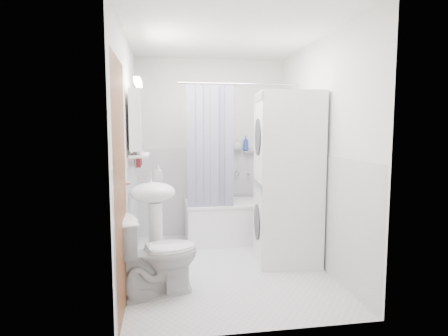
{
  "coord_description": "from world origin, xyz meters",
  "views": [
    {
      "loc": [
        -0.65,
        -3.8,
        1.47
      ],
      "look_at": [
        -0.01,
        0.15,
        1.05
      ],
      "focal_mm": 30.0,
      "sensor_mm": 36.0,
      "label": 1
    }
  ],
  "objects": [
    {
      "name": "floor",
      "position": [
        0.0,
        0.0,
        0.0
      ],
      "size": [
        2.6,
        2.6,
        0.0
      ],
      "primitive_type": "plane",
      "color": "silver",
      "rests_on": "ground"
    },
    {
      "name": "room_walls",
      "position": [
        0.0,
        0.0,
        1.49
      ],
      "size": [
        2.6,
        2.6,
        2.6
      ],
      "color": "silver",
      "rests_on": "ground"
    },
    {
      "name": "wainscot",
      "position": [
        0.0,
        0.29,
        0.6
      ],
      "size": [
        1.98,
        2.58,
        2.58
      ],
      "color": "white",
      "rests_on": "ground"
    },
    {
      "name": "door",
      "position": [
        -0.95,
        -0.55,
        1.0
      ],
      "size": [
        0.05,
        2.0,
        2.0
      ],
      "color": "brown",
      "rests_on": "ground"
    },
    {
      "name": "bathtub",
      "position": [
        0.3,
        0.92,
        0.29
      ],
      "size": [
        1.37,
        0.65,
        0.52
      ],
      "color": "white",
      "rests_on": "ground"
    },
    {
      "name": "tub_spout",
      "position": [
        0.5,
        1.25,
        0.84
      ],
      "size": [
        0.04,
        0.12,
        0.04
      ],
      "primitive_type": "cylinder",
      "rotation": [
        1.57,
        0.0,
        0.0
      ],
      "color": "silver",
      "rests_on": "room_walls"
    },
    {
      "name": "curtain_rod",
      "position": [
        0.3,
        0.66,
        2.0
      ],
      "size": [
        1.55,
        0.02,
        0.02
      ],
      "primitive_type": "cylinder",
      "rotation": [
        0.0,
        1.57,
        0.0
      ],
      "color": "silver",
      "rests_on": "room_walls"
    },
    {
      "name": "shower_curtain",
      "position": [
        -0.1,
        0.66,
        1.25
      ],
      "size": [
        0.55,
        0.02,
        1.45
      ],
      "color": "#16154A",
      "rests_on": "curtain_rod"
    },
    {
      "name": "sink",
      "position": [
        -0.75,
        -0.14,
        0.7
      ],
      "size": [
        0.44,
        0.37,
        1.04
      ],
      "color": "white",
      "rests_on": "ground"
    },
    {
      "name": "medicine_cabinet",
      "position": [
        -0.9,
        0.1,
        1.57
      ],
      "size": [
        0.13,
        0.5,
        0.71
      ],
      "color": "white",
      "rests_on": "room_walls"
    },
    {
      "name": "shelf",
      "position": [
        -0.89,
        0.1,
        1.2
      ],
      "size": [
        0.18,
        0.54,
        0.02
      ],
      "primitive_type": "cube",
      "color": "silver",
      "rests_on": "room_walls"
    },
    {
      "name": "shower_caddy",
      "position": [
        0.55,
        1.24,
        1.15
      ],
      "size": [
        0.22,
        0.06,
        0.02
      ],
      "primitive_type": "cube",
      "color": "silver",
      "rests_on": "room_walls"
    },
    {
      "name": "towel",
      "position": [
        -0.94,
        0.73,
        1.46
      ],
      "size": [
        0.07,
        0.35,
        0.85
      ],
      "color": "#4D150D",
      "rests_on": "room_walls"
    },
    {
      "name": "washer_dryer",
      "position": [
        0.68,
        0.09,
        0.93
      ],
      "size": [
        0.73,
        0.72,
        1.85
      ],
      "rotation": [
        0.0,
        0.0,
        -0.11
      ],
      "color": "white",
      "rests_on": "ground"
    },
    {
      "name": "toilet",
      "position": [
        -0.72,
        -0.54,
        0.36
      ],
      "size": [
        0.82,
        0.6,
        0.72
      ],
      "primitive_type": "imported",
      "rotation": [
        0.0,
        0.0,
        1.85
      ],
      "color": "white",
      "rests_on": "ground"
    },
    {
      "name": "soap_pump",
      "position": [
        -0.71,
        0.25,
        0.95
      ],
      "size": [
        0.08,
        0.17,
        0.08
      ],
      "primitive_type": "imported",
      "color": "gray",
      "rests_on": "sink"
    },
    {
      "name": "shelf_bottle",
      "position": [
        -0.89,
        -0.05,
        1.25
      ],
      "size": [
        0.07,
        0.18,
        0.07
      ],
      "primitive_type": "imported",
      "color": "gray",
      "rests_on": "shelf"
    },
    {
      "name": "shelf_cup",
      "position": [
        -0.89,
        0.22,
        1.26
      ],
      "size": [
        0.1,
        0.09,
        0.1
      ],
      "primitive_type": "imported",
      "color": "gray",
      "rests_on": "shelf"
    },
    {
      "name": "shampoo_a",
      "position": [
        0.35,
        1.24,
        1.23
      ],
      "size": [
        0.13,
        0.17,
        0.13
      ],
      "primitive_type": "imported",
      "color": "gray",
      "rests_on": "shower_caddy"
    },
    {
      "name": "shampoo_b",
      "position": [
        0.47,
        1.24,
        1.2
      ],
      "size": [
        0.08,
        0.21,
        0.08
      ],
      "primitive_type": "imported",
      "color": "#2A40AA",
      "rests_on": "shower_caddy"
    }
  ]
}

